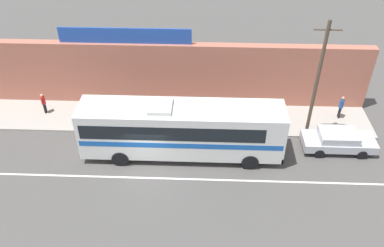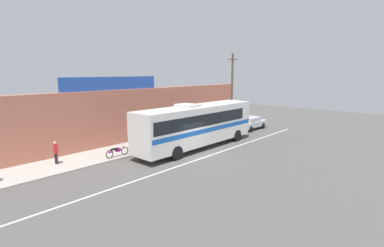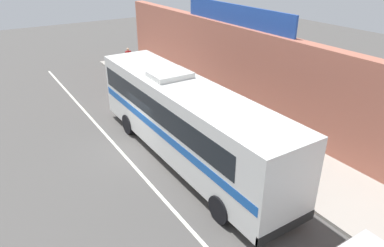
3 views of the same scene
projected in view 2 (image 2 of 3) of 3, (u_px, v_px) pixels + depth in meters
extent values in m
plane|color=#4F4C49|center=(195.00, 156.00, 22.31)|extent=(70.00, 70.00, 0.00)
cube|color=#A8A399|center=(150.00, 144.00, 25.70)|extent=(30.00, 3.60, 0.14)
cube|color=#B26651|center=(134.00, 115.00, 26.70)|extent=(30.00, 0.70, 4.80)
cube|color=#234CAD|center=(112.00, 83.00, 24.61)|extent=(9.12, 0.12, 1.10)
cube|color=silver|center=(203.00, 158.00, 21.79)|extent=(30.00, 0.14, 0.01)
cube|color=silver|center=(198.00, 124.00, 24.42)|extent=(12.35, 2.48, 3.10)
cube|color=black|center=(194.00, 119.00, 23.96)|extent=(10.87, 2.50, 0.96)
cube|color=#1956B2|center=(198.00, 128.00, 24.47)|extent=(12.10, 2.50, 0.36)
cube|color=black|center=(238.00, 112.00, 28.86)|extent=(0.04, 2.23, 1.40)
cube|color=black|center=(238.00, 130.00, 29.17)|extent=(0.12, 2.48, 0.36)
cube|color=silver|center=(188.00, 106.00, 23.22)|extent=(1.40, 1.74, 0.24)
cylinder|color=black|center=(217.00, 132.00, 28.51)|extent=(1.04, 0.32, 1.04)
cylinder|color=black|center=(237.00, 135.00, 27.01)|extent=(1.04, 0.32, 1.04)
cylinder|color=black|center=(155.00, 148.00, 22.70)|extent=(1.04, 0.32, 1.04)
cylinder|color=black|center=(176.00, 153.00, 21.19)|extent=(1.04, 0.32, 1.04)
cube|color=#B7BABF|center=(250.00, 124.00, 32.55)|extent=(4.57, 1.82, 0.56)
cube|color=#B7BABF|center=(250.00, 119.00, 32.39)|extent=(2.38, 1.64, 0.48)
cube|color=black|center=(254.00, 119.00, 33.04)|extent=(0.21, 1.53, 0.34)
cylinder|color=black|center=(249.00, 124.00, 34.14)|extent=(0.62, 0.20, 0.62)
cylinder|color=black|center=(263.00, 126.00, 33.02)|extent=(0.62, 0.20, 0.62)
cylinder|color=black|center=(237.00, 127.00, 32.19)|extent=(0.62, 0.20, 0.62)
cylinder|color=black|center=(251.00, 129.00, 31.07)|extent=(0.62, 0.20, 0.62)
cylinder|color=brown|center=(232.00, 92.00, 31.53)|extent=(0.22, 0.22, 8.09)
cylinder|color=brown|center=(233.00, 59.00, 30.93)|extent=(1.60, 0.10, 0.10)
torus|color=black|center=(125.00, 151.00, 22.09)|extent=(0.62, 0.06, 0.62)
torus|color=black|center=(110.00, 154.00, 21.13)|extent=(0.62, 0.06, 0.62)
cylinder|color=silver|center=(124.00, 147.00, 21.98)|extent=(0.34, 0.04, 0.65)
cylinder|color=silver|center=(122.00, 143.00, 21.85)|extent=(0.03, 0.56, 0.03)
ellipsoid|color=#991E8C|center=(118.00, 150.00, 21.63)|extent=(0.56, 0.22, 0.34)
cube|color=black|center=(114.00, 149.00, 21.39)|extent=(0.52, 0.20, 0.10)
ellipsoid|color=#991E8C|center=(110.00, 152.00, 21.15)|extent=(0.36, 0.14, 0.16)
torus|color=black|center=(146.00, 145.00, 23.79)|extent=(0.62, 0.06, 0.62)
torus|color=black|center=(133.00, 148.00, 22.80)|extent=(0.62, 0.06, 0.62)
cylinder|color=silver|center=(145.00, 142.00, 23.68)|extent=(0.34, 0.04, 0.65)
cylinder|color=silver|center=(144.00, 138.00, 23.55)|extent=(0.03, 0.56, 0.03)
ellipsoid|color=#237F38|center=(140.00, 144.00, 23.31)|extent=(0.56, 0.22, 0.34)
cube|color=black|center=(137.00, 143.00, 23.06)|extent=(0.52, 0.20, 0.10)
ellipsoid|color=#237F38|center=(133.00, 146.00, 22.82)|extent=(0.36, 0.14, 0.16)
cylinder|color=black|center=(229.00, 120.00, 35.48)|extent=(0.13, 0.13, 0.84)
cylinder|color=black|center=(230.00, 120.00, 35.36)|extent=(0.13, 0.13, 0.84)
cylinder|color=#23519E|center=(230.00, 114.00, 35.29)|extent=(0.30, 0.30, 0.63)
sphere|color=tan|center=(230.00, 110.00, 35.21)|extent=(0.23, 0.23, 0.23)
cylinder|color=#23519E|center=(229.00, 114.00, 35.42)|extent=(0.08, 0.08, 0.58)
cylinder|color=#23519E|center=(231.00, 114.00, 35.16)|extent=(0.08, 0.08, 0.58)
cylinder|color=black|center=(56.00, 158.00, 19.91)|extent=(0.13, 0.13, 0.76)
cylinder|color=black|center=(57.00, 159.00, 19.80)|extent=(0.13, 0.13, 0.76)
cylinder|color=red|center=(55.00, 149.00, 19.74)|extent=(0.30, 0.30, 0.57)
sphere|color=tan|center=(55.00, 143.00, 19.67)|extent=(0.21, 0.21, 0.21)
cylinder|color=red|center=(54.00, 148.00, 19.86)|extent=(0.08, 0.08, 0.52)
cylinder|color=red|center=(57.00, 149.00, 19.60)|extent=(0.08, 0.08, 0.52)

